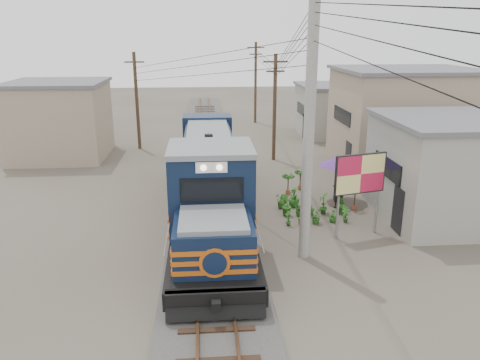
{
  "coord_description": "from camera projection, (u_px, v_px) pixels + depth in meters",
  "views": [
    {
      "loc": [
        -0.25,
        -16.6,
        8.22
      ],
      "look_at": [
        1.28,
        2.53,
        2.2
      ],
      "focal_mm": 35.0,
      "sensor_mm": 36.0,
      "label": 1
    }
  ],
  "objects": [
    {
      "name": "market_umbrella",
      "position": [
        340.0,
        161.0,
        23.56
      ],
      "size": [
        2.69,
        2.69,
        2.39
      ],
      "rotation": [
        0.0,
        0.0,
        0.29
      ],
      "color": "black",
      "rests_on": "ground"
    },
    {
      "name": "ground",
      "position": [
        212.0,
        254.0,
        18.27
      ],
      "size": [
        120.0,
        120.0,
        0.0
      ],
      "primitive_type": "plane",
      "color": "#473F35",
      "rests_on": "ground"
    },
    {
      "name": "wooden_pole_mid",
      "position": [
        275.0,
        106.0,
        30.83
      ],
      "size": [
        1.6,
        0.24,
        7.0
      ],
      "color": "#4C3826",
      "rests_on": "ground"
    },
    {
      "name": "wooden_pole_left",
      "position": [
        137.0,
        99.0,
        33.91
      ],
      "size": [
        1.6,
        0.24,
        7.0
      ],
      "color": "#4C3826",
      "rests_on": "ground"
    },
    {
      "name": "shophouse_front",
      "position": [
        462.0,
        168.0,
        21.29
      ],
      "size": [
        7.35,
        6.3,
        4.7
      ],
      "color": "gray",
      "rests_on": "ground"
    },
    {
      "name": "shophouse_mid",
      "position": [
        404.0,
        118.0,
        29.7
      ],
      "size": [
        8.4,
        7.35,
        6.2
      ],
      "color": "gray",
      "rests_on": "ground"
    },
    {
      "name": "shophouse_left",
      "position": [
        60.0,
        120.0,
        31.94
      ],
      "size": [
        6.3,
        6.3,
        5.2
      ],
      "color": "gray",
      "rests_on": "ground"
    },
    {
      "name": "utility_pole_main",
      "position": [
        309.0,
        129.0,
        16.56
      ],
      "size": [
        0.4,
        0.4,
        10.0
      ],
      "color": "#9E9B93",
      "rests_on": "ground"
    },
    {
      "name": "shophouse_back",
      "position": [
        336.0,
        110.0,
        39.4
      ],
      "size": [
        6.3,
        6.3,
        4.2
      ],
      "color": "gray",
      "rests_on": "ground"
    },
    {
      "name": "billboard",
      "position": [
        360.0,
        176.0,
        19.14
      ],
      "size": [
        2.27,
        0.7,
        3.58
      ],
      "rotation": [
        0.0,
        0.0,
        0.25
      ],
      "color": "#99999E",
      "rests_on": "ground"
    },
    {
      "name": "wooden_pole_far",
      "position": [
        256.0,
        81.0,
        44.09
      ],
      "size": [
        1.6,
        0.24,
        7.5
      ],
      "color": "#4C3826",
      "rests_on": "ground"
    },
    {
      "name": "locomotive",
      "position": [
        210.0,
        180.0,
        21.31
      ],
      "size": [
        3.13,
        17.04,
        4.22
      ],
      "color": "black",
      "rests_on": "ground"
    },
    {
      "name": "ballast",
      "position": [
        208.0,
        177.0,
        27.76
      ],
      "size": [
        3.6,
        70.0,
        0.16
      ],
      "primitive_type": "cube",
      "color": "#595651",
      "rests_on": "ground"
    },
    {
      "name": "power_lines",
      "position": [
        203.0,
        47.0,
        24.07
      ],
      "size": [
        9.65,
        19.0,
        3.3
      ],
      "color": "black",
      "rests_on": "ground"
    },
    {
      "name": "track",
      "position": [
        208.0,
        174.0,
        27.7
      ],
      "size": [
        1.15,
        70.0,
        0.12
      ],
      "color": "#51331E",
      "rests_on": "ground"
    },
    {
      "name": "plant_nursery",
      "position": [
        306.0,
        206.0,
        22.13
      ],
      "size": [
        3.3,
        2.86,
        1.1
      ],
      "color": "#27601B",
      "rests_on": "ground"
    },
    {
      "name": "vendor",
      "position": [
        338.0,
        191.0,
        22.88
      ],
      "size": [
        0.75,
        0.62,
        1.76
      ],
      "primitive_type": "imported",
      "rotation": [
        0.0,
        0.0,
        3.5
      ],
      "color": "black",
      "rests_on": "ground"
    }
  ]
}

